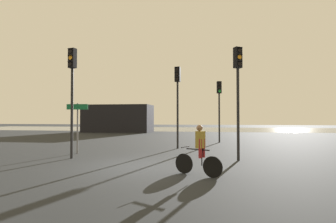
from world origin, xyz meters
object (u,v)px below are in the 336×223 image
(traffic_light_far_right, at_px, (219,100))
(traffic_light_center, at_px, (178,92))
(traffic_light_near_left, at_px, (72,83))
(direction_sign_post, at_px, (77,121))
(traffic_light_near_right, at_px, (238,82))
(cyclist, at_px, (199,150))
(distant_building, at_px, (118,118))

(traffic_light_far_right, distance_m, traffic_light_center, 5.05)
(traffic_light_near_left, bearing_deg, direction_sign_post, -57.65)
(traffic_light_near_right, bearing_deg, cyclist, 34.10)
(traffic_light_near_left, relative_size, direction_sign_post, 1.93)
(traffic_light_near_left, relative_size, traffic_light_far_right, 1.10)
(traffic_light_near_right, xyz_separation_m, traffic_light_center, (-3.12, 3.99, 0.01))
(traffic_light_far_right, height_order, cyclist, traffic_light_far_right)
(traffic_light_far_right, relative_size, cyclist, 2.83)
(traffic_light_near_left, relative_size, cyclist, 3.10)
(cyclist, bearing_deg, traffic_light_near_left, 93.34)
(cyclist, bearing_deg, traffic_light_far_right, 22.61)
(traffic_light_near_left, bearing_deg, traffic_light_center, -120.67)
(traffic_light_near_left, distance_m, direction_sign_post, 2.40)
(traffic_light_center, bearing_deg, traffic_light_near_right, 137.67)
(traffic_light_near_right, height_order, traffic_light_center, traffic_light_center)
(traffic_light_near_right, distance_m, cyclist, 4.39)
(traffic_light_center, distance_m, cyclist, 7.82)
(traffic_light_near_right, distance_m, direction_sign_post, 8.20)
(direction_sign_post, bearing_deg, traffic_light_center, -156.50)
(traffic_light_center, bearing_deg, traffic_light_far_right, -111.54)
(traffic_light_center, xyz_separation_m, direction_sign_post, (-4.84, -3.01, -1.69))
(traffic_light_center, bearing_deg, direction_sign_post, 41.44)
(traffic_light_center, relative_size, cyclist, 3.03)
(traffic_light_near_left, xyz_separation_m, traffic_light_center, (4.29, 4.55, -0.07))
(traffic_light_near_left, distance_m, traffic_light_center, 6.26)
(traffic_light_near_right, bearing_deg, traffic_light_far_right, -116.86)
(distant_building, relative_size, direction_sign_post, 3.31)
(traffic_light_far_right, xyz_separation_m, cyclist, (-1.02, -11.53, -2.36))
(traffic_light_near_right, bearing_deg, traffic_light_center, -82.32)
(traffic_light_near_left, bearing_deg, distant_building, -62.86)
(traffic_light_center, bearing_deg, cyclist, 112.01)
(distant_building, height_order, traffic_light_center, traffic_light_center)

